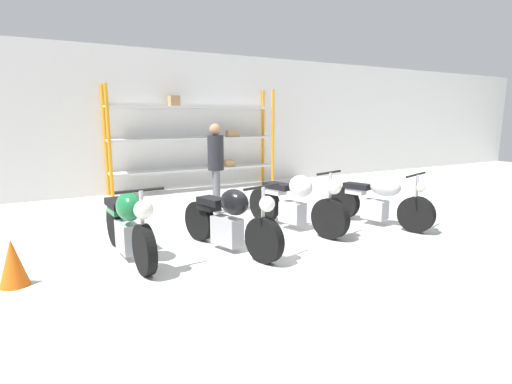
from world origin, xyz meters
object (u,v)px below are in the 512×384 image
(motorcycle_silver, at_px, (378,201))
(traffic_cone, at_px, (13,263))
(shelving_rack, at_px, (197,138))
(motorcycle_black, at_px, (230,220))
(motorcycle_green, at_px, (128,224))
(person_browsing, at_px, (216,160))
(motorcycle_white, at_px, (296,203))

(motorcycle_silver, bearing_deg, traffic_cone, -108.30)
(shelving_rack, xyz_separation_m, motorcycle_silver, (1.53, -4.97, -0.95))
(motorcycle_black, height_order, traffic_cone, motorcycle_black)
(motorcycle_green, distance_m, person_browsing, 2.95)
(traffic_cone, bearing_deg, motorcycle_silver, -0.58)
(motorcycle_white, xyz_separation_m, person_browsing, (-0.67, 1.86, 0.58))
(motorcycle_green, distance_m, motorcycle_silver, 4.28)
(motorcycle_white, distance_m, traffic_cone, 4.16)
(person_browsing, relative_size, traffic_cone, 3.25)
(motorcycle_black, xyz_separation_m, motorcycle_white, (1.45, 0.45, 0.02))
(motorcycle_white, bearing_deg, motorcycle_silver, 58.27)
(motorcycle_white, bearing_deg, motorcycle_black, -88.01)
(motorcycle_green, relative_size, motorcycle_silver, 1.04)
(person_browsing, xyz_separation_m, traffic_cone, (-3.47, -2.24, -0.78))
(shelving_rack, bearing_deg, person_browsing, -102.75)
(shelving_rack, bearing_deg, motorcycle_white, -89.25)
(motorcycle_silver, relative_size, person_browsing, 1.09)
(person_browsing, bearing_deg, motorcycle_black, 85.92)
(motorcycle_silver, xyz_separation_m, traffic_cone, (-5.60, 0.06, -0.15))
(motorcycle_silver, height_order, person_browsing, person_browsing)
(shelving_rack, xyz_separation_m, person_browsing, (-0.61, -2.68, -0.32))
(shelving_rack, bearing_deg, traffic_cone, -129.66)
(motorcycle_white, xyz_separation_m, traffic_cone, (-4.13, -0.38, -0.20))
(motorcycle_green, distance_m, motorcycle_black, 1.39)
(shelving_rack, relative_size, traffic_cone, 8.17)
(traffic_cone, bearing_deg, motorcycle_white, 5.23)
(shelving_rack, distance_m, motorcycle_black, 5.26)
(shelving_rack, xyz_separation_m, traffic_cone, (-4.07, -4.91, -1.10))
(motorcycle_white, distance_m, person_browsing, 2.06)
(shelving_rack, distance_m, motorcycle_silver, 5.29)
(motorcycle_black, bearing_deg, motorcycle_silver, 74.48)
(motorcycle_white, bearing_deg, shelving_rack, 165.52)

